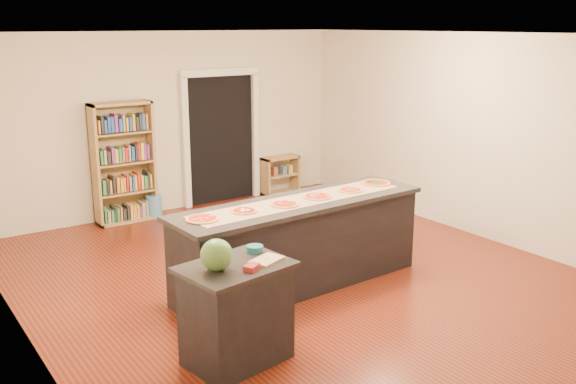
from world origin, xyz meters
TOP-DOWN VIEW (x-y plane):
  - room at (0.00, 0.00)m, footprint 6.00×7.00m
  - doorway at (0.90, 3.46)m, footprint 1.40×0.09m
  - kitchen_island at (-0.12, -0.21)m, footprint 3.05×0.83m
  - side_counter at (-1.57, -1.28)m, footprint 0.92×0.67m
  - bookshelf at (-0.84, 3.29)m, footprint 0.90×0.32m
  - low_shelf at (1.97, 3.31)m, footprint 0.67×0.29m
  - waste_bin at (-0.43, 3.23)m, footprint 0.24×0.24m
  - kraft_paper at (-0.12, -0.21)m, footprint 2.67×0.61m
  - watermelon at (-1.75, -1.30)m, footprint 0.27×0.27m
  - cutting_board at (-1.29, -1.36)m, footprint 0.34×0.28m
  - package_red at (-1.51, -1.46)m, footprint 0.16×0.15m
  - package_teal at (-1.26, -1.10)m, footprint 0.15×0.15m
  - pizza_a at (-1.34, -0.24)m, footprint 0.32×0.32m
  - pizza_b at (-0.86, -0.24)m, footprint 0.29×0.29m
  - pizza_c at (-0.37, -0.27)m, footprint 0.32×0.32m
  - pizza_d at (0.12, -0.21)m, footprint 0.32×0.32m
  - pizza_e at (0.61, -0.21)m, footprint 0.29×0.29m
  - pizza_f at (1.09, -0.11)m, footprint 0.35×0.35m

SIDE VIEW (x-z plane):
  - waste_bin at x=-0.43m, z-range 0.00..0.35m
  - low_shelf at x=1.97m, z-range 0.00..0.67m
  - side_counter at x=-1.57m, z-range 0.00..0.92m
  - kitchen_island at x=-0.12m, z-range 0.00..1.01m
  - bookshelf at x=-0.84m, z-range 0.00..1.80m
  - cutting_board at x=-1.29m, z-range 0.91..0.93m
  - package_red at x=-1.51m, z-range 0.91..0.96m
  - package_teal at x=-1.26m, z-range 0.91..0.97m
  - kraft_paper at x=-0.12m, z-range 1.01..1.01m
  - pizza_a at x=-1.34m, z-range 1.01..1.03m
  - pizza_d at x=0.12m, z-range 1.01..1.03m
  - pizza_e at x=0.61m, z-range 1.01..1.03m
  - pizza_b at x=-0.86m, z-range 1.01..1.03m
  - pizza_c at x=-0.37m, z-range 1.01..1.03m
  - pizza_f at x=1.09m, z-range 1.01..1.03m
  - watermelon at x=-1.75m, z-range 0.91..1.18m
  - doorway at x=0.90m, z-range 0.10..2.31m
  - room at x=0.00m, z-range 0.00..2.80m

